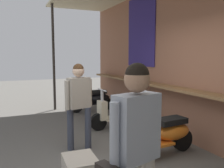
% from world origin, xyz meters
% --- Properties ---
extents(ground_plane, '(29.79, 29.79, 0.00)m').
position_xyz_m(ground_plane, '(0.00, 0.00, 0.00)').
color(ground_plane, '#56544F').
extents(market_stall_facade, '(10.64, 2.27, 3.44)m').
position_xyz_m(market_stall_facade, '(0.00, 1.88, 1.91)').
color(market_stall_facade, '#8C5B44').
rests_on(market_stall_facade, ground_plane).
extents(scooter_black, '(0.46, 1.40, 0.97)m').
position_xyz_m(scooter_black, '(-3.78, 1.08, 0.39)').
color(scooter_black, black).
rests_on(scooter_black, ground_plane).
extents(scooter_cream, '(0.46, 1.40, 0.97)m').
position_xyz_m(scooter_cream, '(-1.86, 1.08, 0.39)').
color(scooter_cream, beige).
rests_on(scooter_cream, ground_plane).
extents(scooter_orange, '(0.50, 1.40, 0.97)m').
position_xyz_m(scooter_orange, '(-0.06, 1.08, 0.39)').
color(scooter_orange, orange).
rests_on(scooter_orange, ground_plane).
extents(shopper_with_handbag, '(0.39, 0.66, 1.68)m').
position_xyz_m(shopper_with_handbag, '(1.51, -0.42, 1.02)').
color(shopper_with_handbag, '#ADA393').
rests_on(shopper_with_handbag, ground_plane).
extents(shopper_browsing, '(0.29, 0.54, 1.60)m').
position_xyz_m(shopper_browsing, '(-0.92, -0.22, 0.98)').
color(shopper_browsing, '#383D4C').
rests_on(shopper_browsing, ground_plane).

